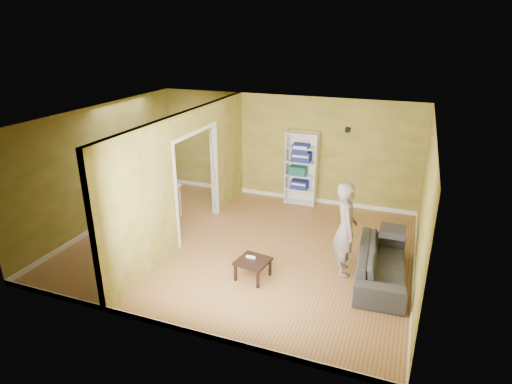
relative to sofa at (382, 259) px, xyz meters
The scene contains 16 objects.
room_shell 2.86m from the sofa, behind, with size 6.50×6.50×6.50m.
partition 4.02m from the sofa, behind, with size 0.22×5.50×2.60m, color tan, non-canonical shape.
wall_speaker 3.55m from the sofa, 111.92° to the left, with size 0.10×0.10×0.10m, color black.
sofa is the anchor object (origin of this frame).
person 0.90m from the sofa, behind, with size 0.57×0.72×1.99m, color slate.
bookshelf 3.67m from the sofa, 127.38° to the left, with size 0.75×0.33×1.79m.
paper_box_navy_a 3.63m from the sofa, 128.24° to the left, with size 0.40×0.26×0.21m, color navy.
paper_box_teal 3.68m from the sofa, 128.83° to the left, with size 0.41×0.27×0.21m, color #0D554A.
paper_box_navy_b 3.70m from the sofa, 127.94° to the left, with size 0.45×0.29×0.23m, color navy.
paper_box_navy_c 3.75m from the sofa, 128.18° to the left, with size 0.39×0.25×0.20m, color #1A254A.
coffee_table 2.22m from the sofa, 159.87° to the right, with size 0.53×0.53×0.35m.
game_controller 2.26m from the sofa, 161.96° to the right, with size 0.17×0.04×0.03m, color white.
dining_table 5.24m from the sofa, behind, with size 1.25×0.83×0.78m.
chair_left 5.93m from the sofa, behind, with size 0.44×0.44×0.96m, color #D3B685, non-canonical shape.
chair_near 5.08m from the sofa, behind, with size 0.41×0.41×0.89m, color tan, non-canonical shape.
chair_far 5.36m from the sofa, 165.39° to the left, with size 0.47×0.47×1.02m, color tan, non-canonical shape.
Camera 1 is at (2.93, -7.05, 4.10)m, focal length 30.00 mm.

